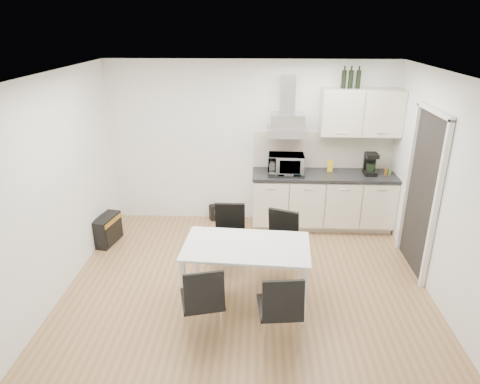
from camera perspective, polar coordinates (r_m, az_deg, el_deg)
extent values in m
plane|color=#A37C52|center=(5.57, 0.92, -12.20)|extent=(4.50, 4.50, 0.00)
cube|color=white|center=(6.86, 1.44, 6.46)|extent=(4.50, 0.10, 2.60)
cube|color=white|center=(3.19, 0.08, -12.95)|extent=(4.50, 0.10, 2.60)
cube|color=white|center=(5.49, -23.16, 0.66)|extent=(0.10, 4.00, 2.60)
cube|color=white|center=(5.41, 25.59, -0.06)|extent=(0.10, 4.00, 2.60)
plane|color=white|center=(4.65, 1.12, 15.41)|extent=(4.50, 4.50, 0.00)
cube|color=white|center=(5.95, 22.93, -0.32)|extent=(0.08, 1.04, 2.10)
cube|color=beige|center=(7.14, 10.60, -4.03)|extent=(2.16, 0.52, 0.10)
cube|color=beige|center=(6.93, 10.88, -0.97)|extent=(2.20, 0.60, 0.76)
cube|color=#242426|center=(6.77, 11.14, 2.27)|extent=(2.22, 0.64, 0.04)
cube|color=beige|center=(6.96, 10.99, 5.50)|extent=(2.20, 0.02, 0.58)
cube|color=beige|center=(6.75, 15.84, 10.18)|extent=(1.20, 0.35, 0.70)
cube|color=silver|center=(6.58, 6.28, 8.81)|extent=(0.60, 0.46, 0.30)
cube|color=silver|center=(6.60, 6.39, 12.83)|extent=(0.22, 0.20, 0.55)
imported|color=silver|center=(6.63, 6.15, 4.00)|extent=(0.55, 0.32, 0.37)
cube|color=yellow|center=(6.85, 11.91, 3.43)|extent=(0.08, 0.04, 0.18)
cylinder|color=brown|center=(6.91, 18.88, 2.56)|extent=(0.04, 0.04, 0.11)
cylinder|color=#4C6626|center=(6.93, 19.35, 2.55)|extent=(0.04, 0.04, 0.11)
cylinder|color=black|center=(6.61, 13.69, 14.65)|extent=(0.07, 0.07, 0.32)
cylinder|color=black|center=(6.63, 14.57, 14.59)|extent=(0.07, 0.07, 0.32)
cylinder|color=black|center=(6.65, 15.52, 14.52)|extent=(0.07, 0.07, 0.32)
cube|color=white|center=(4.90, 0.87, -7.27)|extent=(1.48, 0.91, 0.03)
cube|color=white|center=(4.90, -7.51, -12.67)|extent=(0.05, 0.05, 0.72)
cube|color=white|center=(4.79, 8.59, -13.60)|extent=(0.05, 0.05, 0.72)
cube|color=white|center=(5.49, -5.80, -8.48)|extent=(0.05, 0.05, 0.72)
cube|color=white|center=(5.39, 8.34, -9.20)|extent=(0.05, 0.05, 0.72)
cube|color=black|center=(6.73, -17.28, -4.82)|extent=(0.31, 0.55, 0.43)
cube|color=gold|center=(6.62, -16.50, -3.66)|extent=(0.10, 0.46, 0.07)
cube|color=black|center=(7.21, -3.39, -2.72)|extent=(0.20, 0.19, 0.26)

